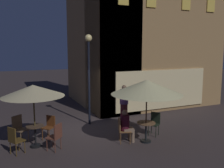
% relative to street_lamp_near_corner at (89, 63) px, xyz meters
% --- Properties ---
extents(ground_plane, '(60.00, 60.00, 0.00)m').
position_rel_street_lamp_near_corner_xyz_m(ground_plane, '(-0.57, -0.58, -2.81)').
color(ground_plane, '#392F2E').
extents(cafe_building, '(7.99, 6.42, 8.24)m').
position_rel_street_lamp_near_corner_xyz_m(cafe_building, '(3.47, 2.52, 1.30)').
color(cafe_building, '#A17A4A').
rests_on(cafe_building, ground).
extents(street_lamp_near_corner, '(0.32, 0.32, 4.05)m').
position_rel_street_lamp_near_corner_xyz_m(street_lamp_near_corner, '(0.00, 0.00, 0.00)').
color(street_lamp_near_corner, black).
rests_on(street_lamp_near_corner, ground).
extents(cafe_table_0, '(0.69, 0.69, 0.74)m').
position_rel_street_lamp_near_corner_xyz_m(cafe_table_0, '(1.21, -2.90, -2.28)').
color(cafe_table_0, black).
rests_on(cafe_table_0, ground).
extents(cafe_table_1, '(0.61, 0.61, 0.76)m').
position_rel_street_lamp_near_corner_xyz_m(cafe_table_1, '(-2.59, -1.69, -2.31)').
color(cafe_table_1, black).
rests_on(cafe_table_1, ground).
extents(patio_umbrella_0, '(2.59, 2.59, 2.33)m').
position_rel_street_lamp_near_corner_xyz_m(patio_umbrella_0, '(1.21, -2.90, -0.75)').
color(patio_umbrella_0, black).
rests_on(patio_umbrella_0, ground).
extents(patio_umbrella_1, '(2.13, 2.13, 2.21)m').
position_rel_street_lamp_near_corner_xyz_m(patio_umbrella_1, '(-2.59, -1.69, -0.81)').
color(patio_umbrella_1, black).
rests_on(patio_umbrella_1, ground).
extents(cafe_chair_0, '(0.54, 0.54, 0.91)m').
position_rel_street_lamp_near_corner_xyz_m(cafe_chair_0, '(1.92, -2.41, -2.26)').
color(cafe_chair_0, black).
rests_on(cafe_chair_0, ground).
extents(cafe_chair_1, '(0.55, 0.55, 0.91)m').
position_rel_street_lamp_near_corner_xyz_m(cafe_chair_1, '(0.37, -2.62, -2.27)').
color(cafe_chair_1, brown).
rests_on(cafe_chair_1, ground).
extents(cafe_chair_2, '(0.55, 0.55, 0.93)m').
position_rel_street_lamp_near_corner_xyz_m(cafe_chair_2, '(-3.28, -2.12, -2.26)').
color(cafe_chair_2, '#4E3816').
rests_on(cafe_chair_2, ground).
extents(cafe_chair_3, '(0.58, 0.58, 0.94)m').
position_rel_street_lamp_near_corner_xyz_m(cafe_chair_3, '(-1.99, -2.34, -2.25)').
color(cafe_chair_3, brown).
rests_on(cafe_chair_3, ground).
extents(cafe_chair_4, '(0.54, 0.54, 0.90)m').
position_rel_street_lamp_near_corner_xyz_m(cafe_chair_4, '(-2.00, -1.16, -2.26)').
color(cafe_chair_4, '#5F3115').
rests_on(cafe_chair_4, ground).
extents(cafe_chair_5, '(0.60, 0.60, 1.01)m').
position_rel_street_lamp_near_corner_xyz_m(cafe_chair_5, '(-3.08, -1.04, -2.21)').
color(cafe_chair_5, brown).
rests_on(cafe_chair_5, ground).
extents(patron_seated_0, '(0.53, 0.44, 1.24)m').
position_rel_street_lamp_near_corner_xyz_m(patron_seated_0, '(0.51, -2.67, -2.11)').
color(patron_seated_0, '#836852').
rests_on(patron_seated_0, ground).
extents(patron_standing_1, '(0.38, 0.38, 1.84)m').
position_rel_street_lamp_near_corner_xyz_m(patron_standing_1, '(1.36, -0.80, -1.89)').
color(patron_standing_1, '#49191E').
rests_on(patron_standing_1, ground).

